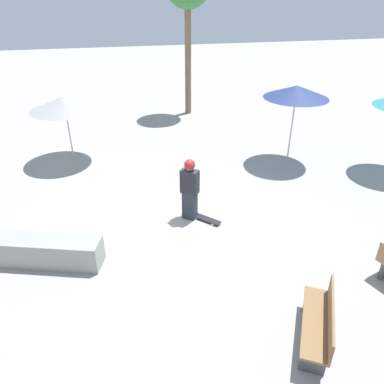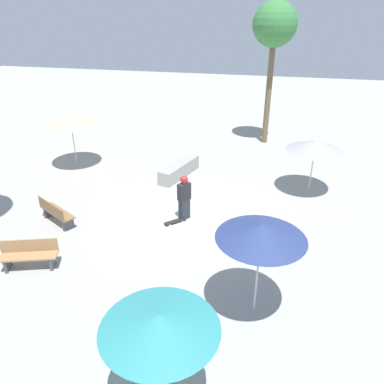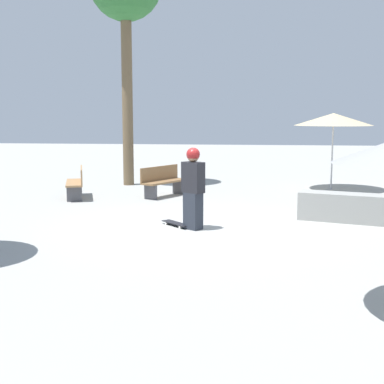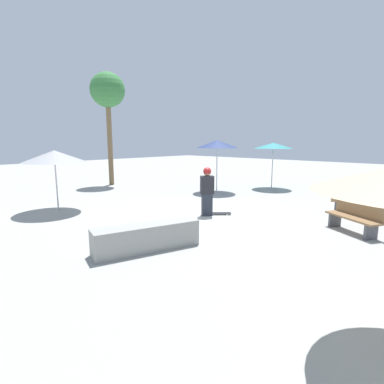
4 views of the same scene
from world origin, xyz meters
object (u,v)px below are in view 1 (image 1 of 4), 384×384
object	(u,v)px
skateboard	(206,219)
concrete_ledge	(44,251)
skater_main	(190,187)
shade_umbrella_navy	(296,92)
shade_umbrella_grey	(64,103)
bench_far	(320,323)

from	to	relation	value
skateboard	concrete_ledge	bearing A→B (deg)	-121.28
skateboard	concrete_ledge	xyz separation A→B (m)	(-3.82, -0.84, 0.25)
skater_main	concrete_ledge	bearing A→B (deg)	-125.85
skateboard	shade_umbrella_navy	distance (m)	5.22
shade_umbrella_grey	skater_main	bearing A→B (deg)	-54.23
skater_main	shade_umbrella_navy	xyz separation A→B (m)	(3.99, 2.75, 1.47)
skateboard	shade_umbrella_navy	world-z (taller)	shade_umbrella_navy
skater_main	bench_far	xyz separation A→B (m)	(1.32, -4.20, -0.46)
bench_far	shade_umbrella_navy	xyz separation A→B (m)	(2.67, 6.96, 1.93)
shade_umbrella_grey	shade_umbrella_navy	distance (m)	7.36
shade_umbrella_grey	shade_umbrella_navy	size ratio (longest dim) A/B	0.86
skater_main	bench_far	world-z (taller)	skater_main
skater_main	concrete_ledge	xyz separation A→B (m)	(-3.44, -1.08, -0.58)
skateboard	concrete_ledge	size ratio (longest dim) A/B	0.28
concrete_ledge	shade_umbrella_grey	size ratio (longest dim) A/B	1.15
skateboard	shade_umbrella_grey	distance (m)	6.15
skateboard	bench_far	xyz separation A→B (m)	(0.94, -3.96, 0.37)
skater_main	skateboard	xyz separation A→B (m)	(0.38, -0.24, -0.83)
shade_umbrella_navy	bench_far	bearing A→B (deg)	-110.99
skater_main	bench_far	distance (m)	4.43
skater_main	concrete_ledge	world-z (taller)	skater_main
shade_umbrella_navy	skateboard	bearing A→B (deg)	-140.29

